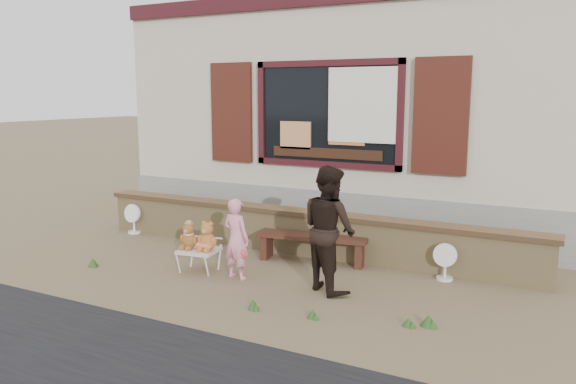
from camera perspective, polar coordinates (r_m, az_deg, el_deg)
The scene contains 12 objects.
ground at distance 7.67m, azimuth -2.08°, elevation -8.07°, with size 80.00×80.00×0.00m, color brown.
shopfront at distance 11.43m, azimuth 9.09°, elevation 7.95°, with size 8.04×5.13×4.00m.
brick_wall at distance 8.43m, azimuth 1.25°, elevation -4.00°, with size 7.10×0.36×0.67m.
bench at distance 8.00m, azimuth 2.48°, elevation -5.11°, with size 1.61×0.58×0.40m.
folding_chair at distance 7.70m, azimuth -9.05°, elevation -5.96°, with size 0.56×0.51×0.31m.
teddy_bear_left at distance 7.71m, azimuth -10.01°, elevation -4.31°, with size 0.27×0.24×0.37m, color brown, non-canonical shape.
teddy_bear_right at distance 7.58m, azimuth -8.16°, elevation -4.39°, with size 0.30×0.26×0.41m, color #965B29, non-canonical shape.
child at distance 7.29m, azimuth -5.29°, elevation -4.74°, with size 0.39×0.25×1.06m, color pink.
adult at distance 6.80m, azimuth 4.18°, elevation -3.73°, with size 0.75×0.58×1.54m, color black.
fan_left at distance 10.01m, azimuth -15.40°, elevation -2.61°, with size 0.32×0.22×0.51m.
fan_right at distance 7.54m, azimuth 15.69°, elevation -6.80°, with size 0.30×0.21×0.49m.
grass_tufts at distance 6.78m, azimuth -1.59°, elevation -10.01°, with size 4.80×1.85×0.13m.
Camera 1 is at (3.60, -6.35, 2.37)m, focal length 35.00 mm.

